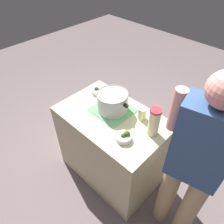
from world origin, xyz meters
TOP-DOWN VIEW (x-y plane):
  - ground_plane at (0.00, 0.00)m, footprint 8.00×8.00m
  - counter_slab at (0.00, 0.00)m, footprint 1.01×0.64m
  - dish_cloth at (-0.05, 0.06)m, footprint 0.35×0.32m
  - cooking_pot at (-0.05, 0.06)m, footprint 0.35×0.28m
  - lemonade_pitcher at (0.38, 0.08)m, footprint 0.09×0.09m
  - mason_jar at (0.21, 0.16)m, footprint 0.07×0.07m
  - broccoli_bowl_front at (0.26, -0.13)m, footprint 0.13×0.13m
  - broccoli_bowl_center at (-0.35, 0.15)m, footprint 0.13×0.13m
  - person_cook at (0.79, -0.04)m, footprint 0.50×0.27m

SIDE VIEW (x-z plane):
  - ground_plane at x=0.00m, z-range 0.00..0.00m
  - counter_slab at x=0.00m, z-range 0.00..0.85m
  - dish_cloth at x=-0.05m, z-range 0.85..0.86m
  - broccoli_bowl_center at x=-0.35m, z-range 0.84..0.91m
  - broccoli_bowl_front at x=0.26m, z-range 0.84..0.92m
  - mason_jar at x=0.21m, z-range 0.85..0.96m
  - person_cook at x=0.79m, z-range 0.09..1.74m
  - cooking_pot at x=-0.05m, z-range 0.86..1.04m
  - lemonade_pitcher at x=0.38m, z-range 0.85..1.11m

